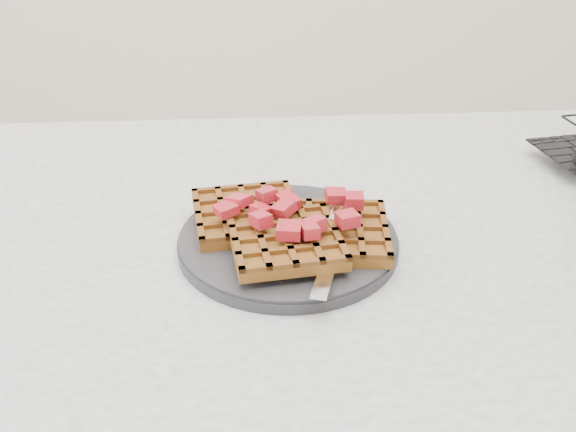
# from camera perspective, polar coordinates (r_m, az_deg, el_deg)

# --- Properties ---
(table) EXTENTS (1.20, 0.80, 0.75)m
(table) POSITION_cam_1_polar(r_m,az_deg,el_deg) (0.81, 8.11, -9.26)
(table) COLOR silver
(table) RESTS_ON ground
(plate) EXTENTS (0.25, 0.25, 0.02)m
(plate) POSITION_cam_1_polar(r_m,az_deg,el_deg) (0.72, -0.00, -2.20)
(plate) COLOR #232326
(plate) RESTS_ON table
(waffles) EXTENTS (0.23, 0.21, 0.03)m
(waffles) POSITION_cam_1_polar(r_m,az_deg,el_deg) (0.71, 0.03, -1.04)
(waffles) COLOR brown
(waffles) RESTS_ON plate
(strawberry_pile) EXTENTS (0.15, 0.15, 0.02)m
(strawberry_pile) POSITION_cam_1_polar(r_m,az_deg,el_deg) (0.70, -0.00, 1.00)
(strawberry_pile) COLOR maroon
(strawberry_pile) RESTS_ON waffles
(fork) EXTENTS (0.07, 0.18, 0.02)m
(fork) POSITION_cam_1_polar(r_m,az_deg,el_deg) (0.68, 4.10, -2.77)
(fork) COLOR silver
(fork) RESTS_ON plate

